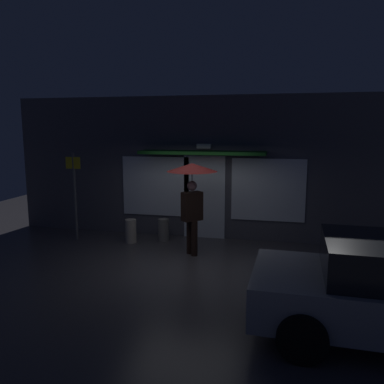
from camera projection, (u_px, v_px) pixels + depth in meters
name	position (u px, v px, depth m)	size (l,w,h in m)	color
ground_plane	(185.00, 265.00, 8.40)	(18.00, 18.00, 0.00)	#423F44
building_facade	(206.00, 168.00, 10.35)	(10.72, 1.00, 3.74)	#4C4C56
person_with_umbrella	(192.00, 183.00, 8.80)	(1.14, 1.14, 2.13)	black
street_sign_post	(75.00, 191.00, 10.08)	(0.40, 0.07, 2.28)	#595B60
sidewalk_bollard	(163.00, 230.00, 10.12)	(0.28, 0.28, 0.59)	slate
sidewalk_bollard_2	(131.00, 231.00, 9.96)	(0.28, 0.28, 0.61)	#B2A899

